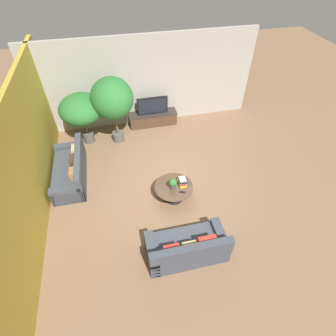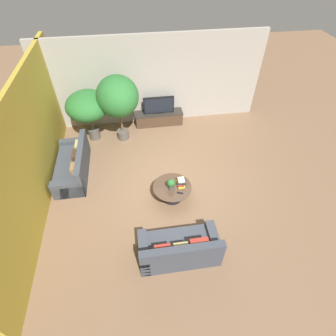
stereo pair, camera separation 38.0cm
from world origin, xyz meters
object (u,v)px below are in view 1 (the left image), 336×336
(television, at_px, (152,106))
(couch_near_entry, at_px, (187,248))
(media_console, at_px, (153,118))
(coffee_table, at_px, (174,190))
(potted_palm_tall, at_px, (82,110))
(couch_by_wall, at_px, (71,170))
(potted_plant_tabletop, at_px, (173,184))
(potted_palm_corner, at_px, (112,99))

(television, height_order, couch_near_entry, television)
(media_console, relative_size, coffee_table, 1.67)
(couch_near_entry, bearing_deg, potted_palm_tall, -66.00)
(television, xyz_separation_m, coffee_table, (-0.08, -3.50, -0.46))
(couch_near_entry, bearing_deg, couch_by_wall, -49.88)
(media_console, bearing_deg, coffee_table, -91.34)
(media_console, bearing_deg, potted_palm_tall, -167.30)
(television, height_order, potted_plant_tabletop, television)
(couch_near_entry, xyz_separation_m, potted_palm_tall, (-2.08, 4.68, 0.93))
(television, bearing_deg, potted_palm_tall, -167.34)
(media_console, bearing_deg, potted_palm_corner, -152.98)
(potted_palm_tall, height_order, potted_plant_tabletop, potted_palm_tall)
(media_console, xyz_separation_m, television, (0.00, -0.00, 0.52))
(media_console, distance_m, couch_by_wall, 3.50)
(couch_near_entry, xyz_separation_m, potted_plant_tabletop, (0.07, 1.65, 0.30))
(couch_by_wall, height_order, potted_palm_tall, potted_palm_tall)
(couch_by_wall, relative_size, potted_plant_tabletop, 6.56)
(potted_palm_corner, bearing_deg, coffee_table, -66.51)
(potted_palm_corner, bearing_deg, potted_plant_tabletop, -67.57)
(media_console, height_order, coffee_table, media_console)
(couch_near_entry, height_order, potted_palm_tall, potted_palm_tall)
(television, bearing_deg, potted_palm_corner, -153.03)
(television, xyz_separation_m, potted_plant_tabletop, (-0.12, -3.55, -0.17))
(television, xyz_separation_m, couch_near_entry, (-0.19, -5.19, -0.47))
(television, bearing_deg, media_console, 90.00)
(couch_by_wall, xyz_separation_m, couch_near_entry, (2.57, -3.05, 0.00))
(media_console, height_order, couch_by_wall, couch_by_wall)
(television, relative_size, potted_palm_tall, 0.63)
(potted_palm_corner, relative_size, potted_plant_tabletop, 7.25)
(television, distance_m, coffee_table, 3.53)
(potted_palm_tall, bearing_deg, potted_plant_tabletop, -54.62)
(couch_by_wall, bearing_deg, potted_palm_tall, 163.51)
(coffee_table, relative_size, couch_near_entry, 0.58)
(couch_by_wall, distance_m, couch_near_entry, 3.99)
(coffee_table, bearing_deg, potted_plant_tabletop, -130.98)
(coffee_table, relative_size, potted_palm_corner, 0.46)
(media_console, xyz_separation_m, potted_palm_tall, (-2.28, -0.51, 0.98))
(media_console, height_order, couch_near_entry, couch_near_entry)
(potted_palm_corner, height_order, potted_plant_tabletop, potted_palm_corner)
(couch_by_wall, bearing_deg, potted_plant_tabletop, 62.05)
(coffee_table, xyz_separation_m, couch_near_entry, (-0.11, -1.70, -0.01))
(coffee_table, relative_size, potted_palm_tall, 0.60)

